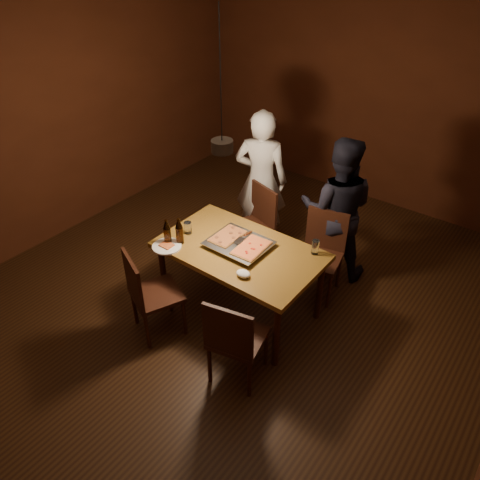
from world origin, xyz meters
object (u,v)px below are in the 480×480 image
Objects in this scene: beer_bottle_a at (167,232)px; diner_dark at (337,210)px; pendant_lamp at (222,145)px; pizza_tray at (239,245)px; plate_slice at (167,246)px; diner_white at (261,180)px; chair_near_left at (146,288)px; chair_far_left at (256,218)px; chair_near_right at (234,335)px; dining_table at (240,255)px; beer_bottle_b at (179,231)px; chair_far_right at (322,246)px.

diner_dark is (0.99, 1.45, -0.10)m from beer_bottle_a.
pizza_tray is at bearing 41.49° from pendant_lamp.
plate_slice is 1.50m from diner_white.
diner_dark is at bearing 88.56° from chair_near_left.
chair_far_left is 0.96× the size of pizza_tray.
chair_near_right reaches higher than pizza_tray.
pizza_tray is at bearing 32.63° from beer_bottle_a.
pizza_tray is 0.50× the size of pendant_lamp.
dining_table is 1.09m from pendant_lamp.
diner_dark is at bearing -140.82° from chair_far_left.
beer_bottle_b reaches higher than beer_bottle_a.
diner_dark is (0.96, 1.50, 0.02)m from plate_slice.
chair_near_left is (-0.09, -1.55, 0.00)m from chair_far_left.
chair_far_left is 0.88m from diner_dark.
chair_far_right is 0.90× the size of chair_near_left.
diner_dark reaches higher than beer_bottle_b.
diner_white is at bearing -23.55° from diner_dark.
diner_white is at bearing 116.41° from dining_table.
chair_near_left is (-0.48, -0.75, -0.14)m from dining_table.
diner_white is at bearing 88.64° from beer_bottle_a.
chair_near_left is 0.43m from plate_slice.
diner_dark is (0.43, 1.09, 0.01)m from pizza_tray.
chair_far_right is 1.83× the size of plate_slice.
dining_table is 0.92× the size of diner_white.
diner_white is at bearing 109.73° from pendant_lamp.
diner_white is at bearing -30.39° from chair_far_right.
beer_bottle_a reaches higher than dining_table.
chair_far_left is at bearing 106.57° from chair_near_right.
diner_dark is (0.88, 1.87, 0.25)m from chair_near_left.
diner_dark is (0.91, 1.38, -0.10)m from beer_bottle_b.
diner_white reaches higher than chair_far_left.
plate_slice is (-0.05, -0.13, -0.12)m from beer_bottle_b.
diner_white is 1.57m from pendant_lamp.
chair_near_right is 0.94m from pizza_tray.
diner_dark is at bearing -93.52° from chair_far_right.
plate_slice is at bearing -145.24° from dining_table.
chair_near_right is 1.86m from diner_dark.
diner_white reaches higher than chair_near_right.
chair_near_left reaches higher than pizza_tray.
chair_far_left is 0.89m from pizza_tray.
pendant_lamp reaches higher than chair_near_left.
dining_table is 2.85× the size of chair_far_left.
chair_far_right is at bearing 138.57° from diner_white.
chair_near_left is at bearing 168.20° from chair_near_right.
chair_near_right is 0.46× the size of pendant_lamp.
chair_far_left is 0.34× the size of diner_dark.
chair_near_right is at bearing -52.00° from pizza_tray.
chair_near_left is 0.97m from chair_near_right.
beer_bottle_a is at bearing 65.66° from diner_white.
beer_bottle_a is 0.16× the size of diner_white.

